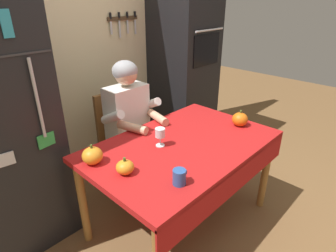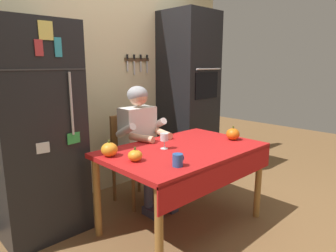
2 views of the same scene
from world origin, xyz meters
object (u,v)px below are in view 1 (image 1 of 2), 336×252
object	(u,v)px
wall_oven	(184,60)
wine_glass	(160,134)
chair_behind_person	(121,137)
seated_person	(132,121)
coffee_mug	(179,177)
pumpkin_medium	(240,119)
pumpkin_small	(92,156)
pumpkin_large	(125,167)
dining_table	(185,154)

from	to	relation	value
wall_oven	wine_glass	world-z (taller)	wall_oven
chair_behind_person	seated_person	xyz separation A→B (m)	(-0.00, -0.19, 0.23)
seated_person	coffee_mug	xyz separation A→B (m)	(-0.39, -0.88, 0.05)
coffee_mug	pumpkin_medium	size ratio (longest dim) A/B	0.77
pumpkin_medium	pumpkin_small	bearing A→B (deg)	161.67
wall_oven	pumpkin_large	world-z (taller)	wall_oven
seated_person	pumpkin_medium	xyz separation A→B (m)	(0.54, -0.72, 0.06)
dining_table	pumpkin_small	bearing A→B (deg)	156.21
dining_table	pumpkin_small	world-z (taller)	pumpkin_small
wine_glass	pumpkin_small	size ratio (longest dim) A/B	1.03
wall_oven	pumpkin_medium	xyz separation A→B (m)	(-0.50, -1.04, -0.25)
pumpkin_large	chair_behind_person	bearing A→B (deg)	55.18
seated_person	coffee_mug	size ratio (longest dim) A/B	11.93
dining_table	coffee_mug	world-z (taller)	coffee_mug
coffee_mug	wine_glass	bearing A→B (deg)	58.97
coffee_mug	pumpkin_medium	bearing A→B (deg)	9.88
seated_person	coffee_mug	distance (m)	0.96
dining_table	seated_person	distance (m)	0.61
seated_person	pumpkin_small	distance (m)	0.70
wine_glass	pumpkin_small	world-z (taller)	wine_glass
dining_table	chair_behind_person	bearing A→B (deg)	89.26
wine_glass	pumpkin_large	distance (m)	0.40
chair_behind_person	wine_glass	xyz separation A→B (m)	(-0.15, -0.68, 0.33)
wall_oven	pumpkin_medium	distance (m)	1.18
pumpkin_large	pumpkin_small	xyz separation A→B (m)	(-0.07, 0.24, 0.01)
pumpkin_large	seated_person	bearing A→B (deg)	47.31
seated_person	pumpkin_large	xyz separation A→B (m)	(-0.53, -0.58, 0.05)
wall_oven	wine_glass	size ratio (longest dim) A/B	15.27
coffee_mug	chair_behind_person	bearing A→B (deg)	70.21
seated_person	wine_glass	size ratio (longest dim) A/B	9.05
wine_glass	pumpkin_medium	size ratio (longest dim) A/B	1.02
wine_glass	pumpkin_small	distance (m)	0.48
pumpkin_large	pumpkin_small	bearing A→B (deg)	106.88
chair_behind_person	seated_person	size ratio (longest dim) A/B	0.75
wall_oven	dining_table	xyz separation A→B (m)	(-1.05, -0.92, -0.39)
seated_person	wine_glass	world-z (taller)	seated_person
chair_behind_person	pumpkin_medium	xyz separation A→B (m)	(0.54, -0.91, 0.29)
pumpkin_medium	coffee_mug	bearing A→B (deg)	-170.12
chair_behind_person	seated_person	world-z (taller)	seated_person
chair_behind_person	seated_person	bearing A→B (deg)	-90.00
wall_oven	pumpkin_small	world-z (taller)	wall_oven
wall_oven	coffee_mug	size ratio (longest dim) A/B	20.13
pumpkin_large	pumpkin_medium	size ratio (longest dim) A/B	0.81
wine_glass	pumpkin_medium	bearing A→B (deg)	-18.42
seated_person	pumpkin_large	world-z (taller)	seated_person
seated_person	coffee_mug	bearing A→B (deg)	-113.60
chair_behind_person	wine_glass	distance (m)	0.77
pumpkin_large	pumpkin_small	size ratio (longest dim) A/B	0.83
wall_oven	chair_behind_person	world-z (taller)	wall_oven
chair_behind_person	dining_table	bearing A→B (deg)	-90.74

